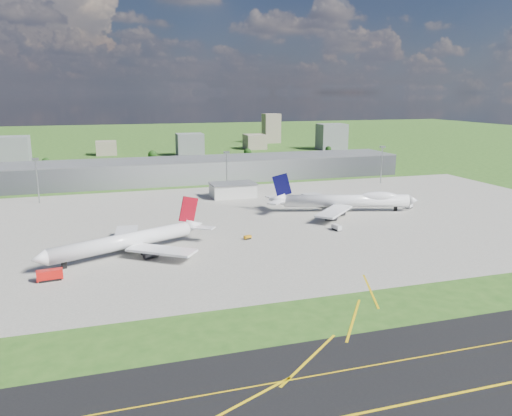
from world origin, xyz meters
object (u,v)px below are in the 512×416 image
object	(u,v)px
airliner_red_twin	(129,241)
van_white_near	(337,228)
airliner_blue_quad	(346,201)
tug_yellow	(248,237)
fire_truck	(50,275)
van_white_far	(410,206)

from	to	relation	value
airliner_red_twin	van_white_near	world-z (taller)	airliner_red_twin
airliner_blue_quad	tug_yellow	world-z (taller)	airliner_blue_quad
fire_truck	airliner_red_twin	bearing A→B (deg)	31.66
airliner_blue_quad	van_white_near	world-z (taller)	airliner_blue_quad
tug_yellow	airliner_blue_quad	bearing A→B (deg)	11.31
airliner_red_twin	tug_yellow	bearing A→B (deg)	161.98
fire_truck	van_white_far	size ratio (longest dim) A/B	1.87
van_white_far	tug_yellow	bearing A→B (deg)	161.10
airliner_red_twin	van_white_near	xyz separation A→B (m)	(92.43, 7.11, -3.90)
tug_yellow	van_white_near	xyz separation A→B (m)	(42.94, 1.72, 0.47)
airliner_blue_quad	van_white_near	xyz separation A→B (m)	(-21.50, -32.57, -4.45)
tug_yellow	van_white_far	bearing A→B (deg)	0.02
airliner_blue_quad	van_white_near	distance (m)	39.28
airliner_red_twin	fire_truck	world-z (taller)	airliner_red_twin
fire_truck	tug_yellow	world-z (taller)	fire_truck
airliner_blue_quad	fire_truck	size ratio (longest dim) A/B	9.08
airliner_red_twin	van_white_far	bearing A→B (deg)	169.11
airliner_red_twin	van_white_near	distance (m)	92.79
fire_truck	tug_yellow	size ratio (longest dim) A/B	2.47
van_white_far	airliner_red_twin	bearing A→B (deg)	157.72
airliner_red_twin	fire_truck	bearing A→B (deg)	13.96
fire_truck	van_white_near	xyz separation A→B (m)	(119.73, 28.59, -0.51)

